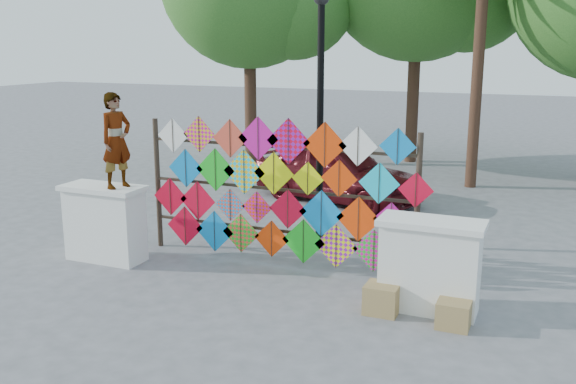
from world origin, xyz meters
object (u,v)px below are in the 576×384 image
object	(u,v)px
kite_rack	(279,193)
sedan	(337,171)
vendor_woman	(116,141)
lamppost	(320,95)

from	to	relation	value
kite_rack	sedan	size ratio (longest dim) A/B	1.23
vendor_woman	lamppost	distance (m)	3.51
kite_rack	lamppost	size ratio (longest dim) A/B	1.12
vendor_woman	lamppost	xyz separation A→B (m)	(2.66, 2.20, 0.64)
kite_rack	vendor_woman	bearing A→B (deg)	-159.19
sedan	lamppost	size ratio (longest dim) A/B	0.91
kite_rack	vendor_woman	distance (m)	2.73
lamppost	kite_rack	bearing A→B (deg)	-100.26
vendor_woman	sedan	xyz separation A→B (m)	(1.89, 5.47, -1.36)
kite_rack	lamppost	distance (m)	1.97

